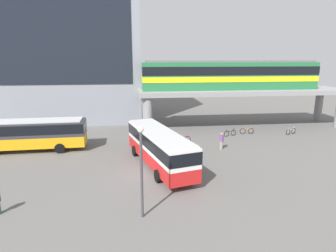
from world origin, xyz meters
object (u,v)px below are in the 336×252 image
(bus_secondary, at_px, (29,132))
(pedestrian_by_bike_rack, at_px, (221,141))
(train, at_px, (230,75))
(bicycle_red, at_px, (183,139))
(bus_main, at_px, (159,145))
(bicycle_silver, at_px, (291,132))
(station_building, at_px, (64,48))
(bicycle_black, at_px, (230,133))
(bicycle_orange, at_px, (247,131))

(bus_secondary, bearing_deg, pedestrian_by_bike_rack, -5.45)
(train, height_order, bus_secondary, train)
(bicycle_red, bearing_deg, train, 42.36)
(bicycle_red, bearing_deg, bus_main, -115.52)
(train, distance_m, bicycle_silver, 10.66)
(station_building, bearing_deg, bicycle_black, -34.49)
(bus_main, distance_m, bicycle_silver, 19.58)
(train, relative_size, bicycle_black, 13.87)
(bus_main, height_order, bicycle_black, bus_main)
(bicycle_silver, bearing_deg, station_building, 152.86)
(train, bearing_deg, bicycle_red, -137.64)
(train, xyz_separation_m, bus_main, (-10.97, -13.96, -5.15))
(station_building, relative_size, pedestrian_by_bike_rack, 13.07)
(station_building, height_order, bicycle_orange, station_building)
(bus_main, bearing_deg, bus_secondary, 154.96)
(bus_main, distance_m, bus_secondary, 13.99)
(bus_secondary, bearing_deg, bus_main, -25.04)
(bicycle_red, xyz_separation_m, pedestrian_by_bike_rack, (3.56, -2.96, 0.48))
(bicycle_red, bearing_deg, pedestrian_by_bike_rack, -39.69)
(bicycle_orange, bearing_deg, bicycle_red, -162.50)
(station_building, relative_size, bicycle_silver, 14.04)
(bicycle_black, bearing_deg, bicycle_silver, -1.15)
(bus_main, relative_size, bus_secondary, 1.02)
(bicycle_black, bearing_deg, bicycle_red, -162.33)
(bicycle_orange, distance_m, bicycle_silver, 5.45)
(bus_secondary, bearing_deg, bicycle_red, 3.89)
(bus_main, distance_m, bicycle_black, 13.23)
(train, xyz_separation_m, bicycle_orange, (1.05, -4.22, -6.78))
(bicycle_silver, distance_m, bicycle_black, 7.83)
(bicycle_silver, bearing_deg, pedestrian_by_bike_rack, -155.49)
(train, bearing_deg, bus_secondary, -161.22)
(bus_main, xyz_separation_m, bicycle_orange, (12.03, 9.75, -1.63))
(bicycle_orange, relative_size, bicycle_black, 1.05)
(train, bearing_deg, station_building, 156.51)
(bus_main, relative_size, bicycle_orange, 6.33)
(station_building, height_order, pedestrian_by_bike_rack, station_building)
(bicycle_red, bearing_deg, station_building, 132.79)
(bus_main, bearing_deg, bicycle_silver, 26.92)
(bus_secondary, relative_size, bicycle_orange, 6.21)
(train, distance_m, bicycle_orange, 8.05)
(train, height_order, bicycle_black, train)
(bus_secondary, xyz_separation_m, bicycle_orange, (24.70, 3.82, -1.63))
(train, height_order, pedestrian_by_bike_rack, train)
(bus_secondary, distance_m, bicycle_silver, 30.26)
(bus_main, bearing_deg, station_building, 117.44)
(bus_main, bearing_deg, bicycle_black, 43.22)
(train, bearing_deg, pedestrian_by_bike_rack, -112.29)
(bicycle_orange, height_order, pedestrian_by_bike_rack, pedestrian_by_bike_rack)
(bus_main, height_order, bicycle_silver, bus_main)
(bicycle_silver, bearing_deg, bicycle_orange, 170.38)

